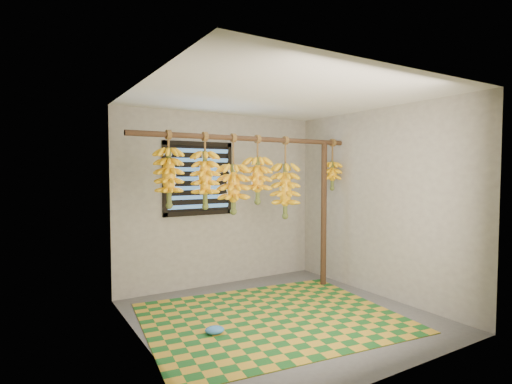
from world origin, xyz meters
TOP-DOWN VIEW (x-y plane):
  - floor at (0.00, 0.00)m, footprint 3.00×3.00m
  - ceiling at (0.00, 0.00)m, footprint 3.00×3.00m
  - wall_back at (0.00, 1.50)m, footprint 3.00×0.01m
  - wall_left at (-1.50, 0.00)m, footprint 0.01×3.00m
  - wall_right at (1.50, 0.00)m, footprint 0.01×3.00m
  - window at (-0.35, 1.48)m, footprint 1.00×0.04m
  - hanging_pole at (0.00, 0.70)m, footprint 3.00×0.06m
  - support_post at (1.20, 0.70)m, footprint 0.08×0.08m
  - woven_mat at (-0.13, 0.02)m, footprint 2.91×2.44m
  - plastic_bag at (-0.85, -0.07)m, footprint 0.23×0.20m
  - banana_bunch_a at (-1.03, 0.70)m, footprint 0.31×0.31m
  - banana_bunch_b at (-0.60, 0.70)m, footprint 0.32×0.32m
  - banana_bunch_c at (-0.23, 0.70)m, footprint 0.37×0.37m
  - banana_bunch_d at (0.11, 0.70)m, footprint 0.34×0.34m
  - banana_bunch_e at (0.54, 0.70)m, footprint 0.37×0.37m
  - banana_bunch_f at (1.35, 0.70)m, footprint 0.27×0.27m

SIDE VIEW (x-z plane):
  - floor at x=0.00m, z-range -0.01..0.00m
  - woven_mat at x=-0.13m, z-range 0.00..0.01m
  - plastic_bag at x=-0.85m, z-range 0.01..0.09m
  - support_post at x=1.20m, z-range 0.00..2.00m
  - wall_back at x=0.00m, z-range 0.00..2.40m
  - wall_left at x=-1.50m, z-range 0.00..2.40m
  - wall_right at x=1.50m, z-range 0.00..2.40m
  - banana_bunch_e at x=0.54m, z-range 0.82..1.88m
  - banana_bunch_c at x=-0.23m, z-range 0.91..1.87m
  - banana_bunch_d at x=0.11m, z-range 1.06..1.91m
  - window at x=-0.35m, z-range 1.00..2.00m
  - banana_bunch_b at x=-0.60m, z-range 1.06..1.94m
  - banana_bunch_a at x=-1.03m, z-range 1.11..1.96m
  - banana_bunch_f at x=1.35m, z-range 1.18..1.90m
  - hanging_pole at x=0.00m, z-range 1.97..2.03m
  - ceiling at x=0.00m, z-range 2.40..2.41m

